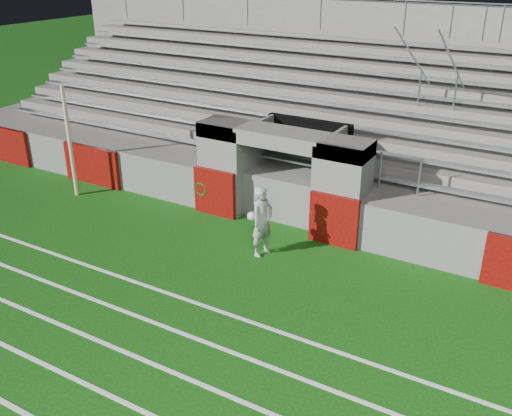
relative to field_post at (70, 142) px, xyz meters
The scene contains 5 objects.
ground 6.82m from the field_post, 17.68° to the right, with size 90.00×90.00×0.00m, color #0E430B.
field_post is the anchor object (origin of this frame).
stadium_structure 8.67m from the field_post, 43.46° to the left, with size 26.00×8.48×5.42m.
goalkeeper_with_ball 6.84m from the field_post, ahead, with size 0.63×0.73×1.78m.
hose_coil 4.28m from the field_post, 12.90° to the left, with size 0.57×0.14×0.57m.
Camera 1 is at (6.57, -9.22, 6.88)m, focal length 40.00 mm.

